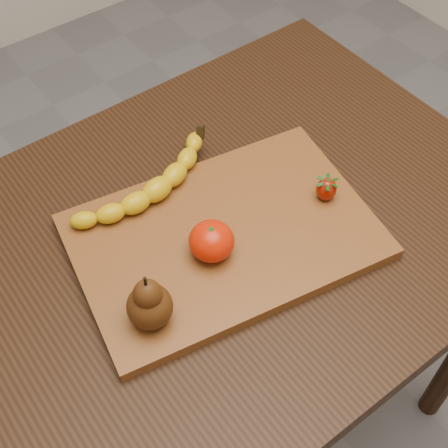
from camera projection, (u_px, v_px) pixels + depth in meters
ground at (216, 417)px, 1.57m from camera, size 3.50×3.50×0.00m
table at (212, 268)px, 1.05m from camera, size 1.00×0.70×0.76m
cutting_board at (224, 236)px, 0.95m from camera, size 0.50×0.38×0.02m
banana at (157, 189)px, 0.98m from camera, size 0.24×0.10×0.04m
pear at (149, 300)px, 0.81m from camera, size 0.07×0.07×0.10m
mandarin at (211, 241)px, 0.90m from camera, size 0.09×0.09×0.06m
strawberry at (326, 189)px, 0.97m from camera, size 0.04×0.04×0.04m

